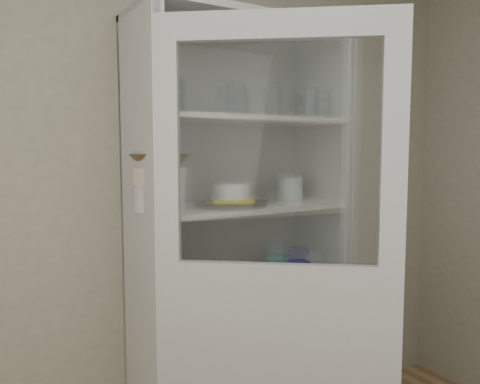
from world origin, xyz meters
TOP-DOWN VIEW (x-y plane):
  - wall_back at (0.00, 1.50)m, footprint 3.60×0.02m
  - pantry_cabinet at (0.20, 1.34)m, footprint 1.00×0.45m
  - cupboard_door at (0.06, 0.78)m, footprint 0.74×0.58m
  - tumbler_0 at (-0.20, 1.12)m, footprint 0.07×0.07m
  - tumbler_1 at (-0.17, 1.17)m, footprint 0.09×0.09m
  - tumbler_2 at (0.14, 1.17)m, footprint 0.08×0.08m
  - tumbler_3 at (0.08, 1.11)m, footprint 0.07×0.07m
  - tumbler_4 at (0.30, 1.16)m, footprint 0.09×0.09m
  - tumbler_5 at (0.48, 1.11)m, footprint 0.09×0.09m
  - tumbler_6 at (0.58, 1.14)m, footprint 0.08×0.08m
  - tumbler_7 at (-0.12, 1.25)m, footprint 0.09×0.09m
  - tumbler_8 at (-0.21, 1.25)m, footprint 0.07×0.07m
  - tumbler_9 at (0.13, 1.28)m, footprint 0.07×0.07m
  - goblet_0 at (-0.20, 1.35)m, footprint 0.07×0.07m
  - goblet_1 at (0.17, 1.37)m, footprint 0.08×0.08m
  - goblet_2 at (0.24, 1.37)m, footprint 0.08×0.08m
  - goblet_3 at (0.61, 1.39)m, footprint 0.07×0.07m
  - plate_stack_front at (-0.21, 1.24)m, footprint 0.21×0.21m
  - plate_stack_back at (-0.14, 1.40)m, footprint 0.22×0.22m
  - cream_bowl at (-0.21, 1.24)m, footprint 0.29×0.29m
  - terracotta_bowl at (-0.21, 1.24)m, footprint 0.24×0.24m
  - glass_platter at (0.13, 1.24)m, footprint 0.40×0.40m
  - yellow_trivet at (0.13, 1.24)m, footprint 0.24×0.24m
  - white_ramekin at (0.13, 1.24)m, footprint 0.20×0.20m
  - grey_bowl_stack at (0.47, 1.25)m, footprint 0.12×0.12m
  - mug_blue at (0.51, 1.22)m, footprint 0.16×0.16m
  - mug_teal at (0.49, 1.35)m, footprint 0.13×0.13m
  - mug_white at (0.55, 1.14)m, footprint 0.10×0.10m
  - teal_jar at (0.40, 1.29)m, footprint 0.10×0.10m
  - measuring_cups at (-0.03, 1.21)m, footprint 0.11×0.11m
  - white_canister at (-0.21, 1.30)m, footprint 0.14×0.14m
  - cream_dish at (-0.09, 1.29)m, footprint 0.29×0.29m
  - tin_box at (0.34, 1.26)m, footprint 0.25×0.19m

SIDE VIEW (x-z plane):
  - tin_box at x=0.34m, z-range 0.46..0.53m
  - cream_dish at x=-0.09m, z-range 0.46..0.54m
  - cupboard_door at x=0.06m, z-range -0.13..1.87m
  - measuring_cups at x=-0.03m, z-range 0.86..0.91m
  - mug_white at x=0.55m, z-range 0.86..0.95m
  - mug_blue at x=0.51m, z-range 0.86..0.96m
  - mug_teal at x=0.49m, z-range 0.86..0.97m
  - teal_jar at x=0.40m, z-range 0.86..0.98m
  - white_canister at x=-0.21m, z-range 0.86..1.00m
  - pantry_cabinet at x=0.20m, z-range -0.11..1.99m
  - glass_platter at x=0.13m, z-range 1.26..1.28m
  - yellow_trivet at x=0.13m, z-range 1.28..1.29m
  - wall_back at x=0.00m, z-range 0.00..2.60m
  - plate_stack_front at x=-0.21m, z-range 1.26..1.37m
  - plate_stack_back at x=-0.14m, z-range 1.26..1.37m
  - grey_bowl_stack at x=0.47m, z-range 1.26..1.38m
  - white_ramekin at x=0.13m, z-range 1.29..1.36m
  - cream_bowl at x=-0.21m, z-range 1.37..1.44m
  - terracotta_bowl at x=-0.21m, z-range 1.44..1.50m
  - tumbler_6 at x=0.58m, z-range 1.66..1.79m
  - tumbler_0 at x=-0.20m, z-range 1.66..1.79m
  - tumbler_2 at x=0.14m, z-range 1.66..1.79m
  - tumbler_9 at x=0.13m, z-range 1.66..1.80m
  - tumbler_5 at x=0.48m, z-range 1.66..1.80m
  - tumbler_8 at x=-0.21m, z-range 1.66..1.80m
  - tumbler_3 at x=0.08m, z-range 1.66..1.80m
  - tumbler_4 at x=0.30m, z-range 1.66..1.81m
  - tumbler_1 at x=-0.17m, z-range 1.66..1.81m
  - tumbler_7 at x=-0.12m, z-range 1.66..1.81m
  - goblet_3 at x=0.61m, z-range 1.66..1.82m
  - goblet_0 at x=-0.20m, z-range 1.66..1.83m
  - goblet_2 at x=0.24m, z-range 1.66..1.83m
  - goblet_1 at x=0.17m, z-range 1.66..1.84m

